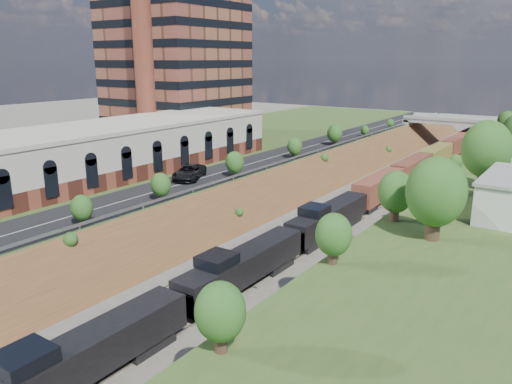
% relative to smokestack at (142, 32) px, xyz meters
% --- Properties ---
extents(platform_left, '(44.00, 180.00, 5.00)m').
position_rel_smokestack_xyz_m(platform_left, '(3.00, 4.00, -22.50)').
color(platform_left, '#375B25').
rests_on(platform_left, ground).
extents(embankment_left, '(10.00, 180.00, 10.00)m').
position_rel_smokestack_xyz_m(embankment_left, '(25.00, 4.00, -25.00)').
color(embankment_left, brown).
rests_on(embankment_left, ground).
extents(embankment_right, '(10.00, 180.00, 10.00)m').
position_rel_smokestack_xyz_m(embankment_right, '(47.00, 4.00, -25.00)').
color(embankment_right, brown).
rests_on(embankment_right, ground).
extents(rail_left_track, '(1.58, 180.00, 0.18)m').
position_rel_smokestack_xyz_m(rail_left_track, '(33.40, 4.00, -24.91)').
color(rail_left_track, gray).
rests_on(rail_left_track, ground).
extents(rail_right_track, '(1.58, 180.00, 0.18)m').
position_rel_smokestack_xyz_m(rail_right_track, '(38.60, 4.00, -24.91)').
color(rail_right_track, gray).
rests_on(rail_right_track, ground).
extents(road, '(8.00, 180.00, 0.10)m').
position_rel_smokestack_xyz_m(road, '(20.50, 4.00, -19.95)').
color(road, black).
rests_on(road, platform_left).
extents(guardrail, '(0.10, 171.00, 0.70)m').
position_rel_smokestack_xyz_m(guardrail, '(24.60, 3.80, -19.45)').
color(guardrail, '#99999E').
rests_on(guardrail, platform_left).
extents(commercial_building, '(14.30, 62.30, 7.00)m').
position_rel_smokestack_xyz_m(commercial_building, '(8.00, -18.00, -16.49)').
color(commercial_building, brown).
rests_on(commercial_building, platform_left).
extents(smokestack, '(3.20, 3.20, 40.00)m').
position_rel_smokestack_xyz_m(smokestack, '(0.00, 0.00, 0.00)').
color(smokestack, brown).
rests_on(smokestack, platform_left).
extents(overpass, '(24.50, 8.30, 7.40)m').
position_rel_smokestack_xyz_m(overpass, '(36.00, 66.00, -20.08)').
color(overpass, gray).
rests_on(overpass, ground).
extents(tree_right_large, '(5.25, 5.25, 7.61)m').
position_rel_smokestack_xyz_m(tree_right_large, '(53.00, -16.00, -15.62)').
color(tree_right_large, '#473323').
rests_on(tree_right_large, platform_right).
extents(tree_left_crest, '(2.45, 2.45, 3.55)m').
position_rel_smokestack_xyz_m(tree_left_crest, '(24.20, -36.00, -17.96)').
color(tree_left_crest, '#473323').
rests_on(tree_left_crest, platform_left).
extents(freight_train, '(2.78, 127.65, 4.55)m').
position_rel_smokestack_xyz_m(freight_train, '(38.60, 15.20, -22.57)').
color(freight_train, black).
rests_on(freight_train, ground).
extents(suv, '(5.79, 7.62, 1.92)m').
position_rel_smokestack_xyz_m(suv, '(19.50, -11.22, -18.94)').
color(suv, black).
rests_on(suv, road).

